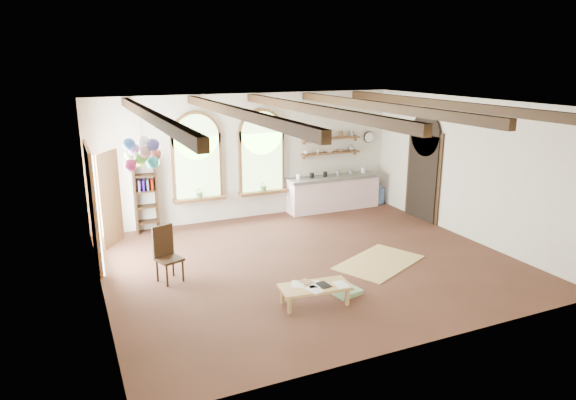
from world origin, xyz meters
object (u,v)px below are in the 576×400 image
coffee_table (315,288)px  balloon_cluster (143,154)px  side_chair (169,266)px  kitchen_counter (333,193)px

coffee_table → balloon_cluster: (-2.28, 2.53, 2.04)m
coffee_table → side_chair: (-2.05, 1.95, 0.00)m
side_chair → balloon_cluster: 2.13m
kitchen_counter → balloon_cluster: balloon_cluster is taller
side_chair → balloon_cluster: bearing=112.1°
coffee_table → side_chair: 2.83m
kitchen_counter → coffee_table: kitchen_counter is taller
balloon_cluster → side_chair: bearing=-67.9°
side_chair → balloon_cluster: size_ratio=0.92×
side_chair → kitchen_counter: bearing=30.2°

